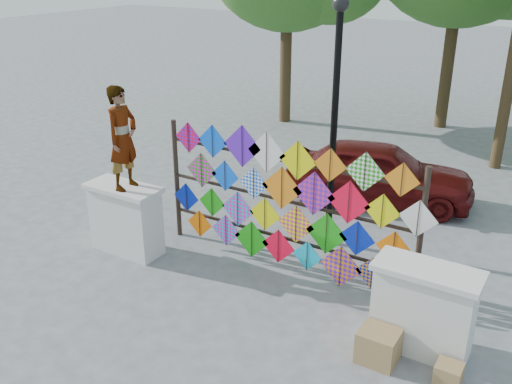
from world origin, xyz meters
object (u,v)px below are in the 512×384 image
sedan (379,173)px  lamppost (335,103)px  kite_rack (287,204)px  vendor_woman (123,138)px

sedan → lamppost: (-0.10, -2.32, 2.01)m
kite_rack → vendor_woman: bearing=-160.9°
kite_rack → lamppost: (0.21, 1.27, 1.46)m
kite_rack → lamppost: 1.95m
vendor_woman → sedan: size_ratio=0.45×
kite_rack → vendor_woman: (-2.68, -0.93, 0.95)m
sedan → lamppost: size_ratio=0.90×
lamppost → vendor_woman: bearing=-142.7°
kite_rack → vendor_woman: 2.99m
sedan → vendor_woman: bearing=131.2°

